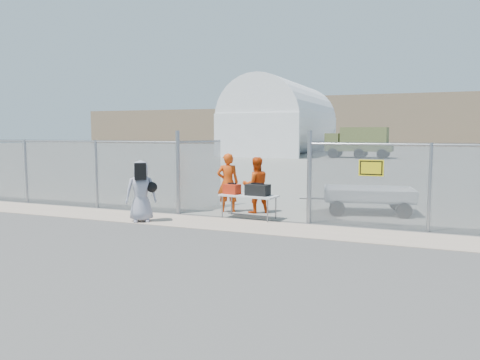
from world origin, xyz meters
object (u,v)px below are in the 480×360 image
at_px(visitor, 141,191).
at_px(security_worker_right, 256,185).
at_px(security_worker_left, 228,183).
at_px(utility_trailer, 368,200).
at_px(folding_table, 249,207).

bearing_deg(visitor, security_worker_right, 12.77).
relative_size(security_worker_left, utility_trailer, 0.53).
bearing_deg(folding_table, security_worker_left, 147.94).
bearing_deg(folding_table, security_worker_right, 105.25).
bearing_deg(visitor, utility_trailer, 0.44).
bearing_deg(security_worker_left, security_worker_right, 169.74).
height_order(folding_table, visitor, visitor).
height_order(security_worker_left, utility_trailer, security_worker_left).
xyz_separation_m(folding_table, security_worker_left, (-0.99, 0.81, 0.56)).
bearing_deg(visitor, security_worker_left, 22.69).
height_order(folding_table, utility_trailer, utility_trailer).
height_order(visitor, utility_trailer, visitor).
distance_m(security_worker_left, security_worker_right, 0.87).
relative_size(folding_table, utility_trailer, 0.47).
xyz_separation_m(security_worker_right, visitor, (-2.44, -2.49, -0.01)).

